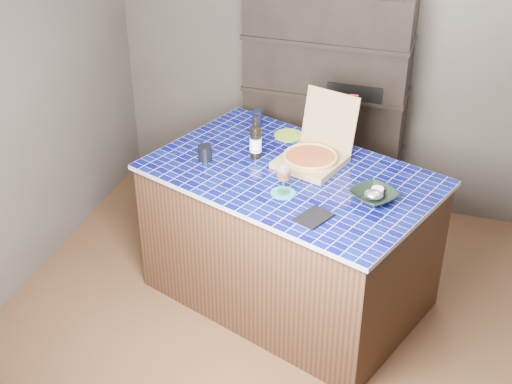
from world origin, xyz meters
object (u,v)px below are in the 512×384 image
(mead_bottle, at_px, (256,141))
(dvd_case, at_px, (314,217))
(kitchen_island, at_px, (289,236))
(bowl, at_px, (374,196))
(pizza_box, at_px, (312,155))
(wine_glass, at_px, (284,173))

(mead_bottle, relative_size, dvd_case, 1.48)
(kitchen_island, bearing_deg, bowl, 3.17)
(pizza_box, distance_m, dvd_case, 0.64)
(bowl, bearing_deg, dvd_case, -134.05)
(kitchen_island, height_order, wine_glass, wine_glass)
(pizza_box, xyz_separation_m, wine_glass, (-0.07, -0.41, 0.08))
(kitchen_island, height_order, mead_bottle, mead_bottle)
(pizza_box, distance_m, bowl, 0.55)
(wine_glass, bearing_deg, bowl, 9.36)
(wine_glass, distance_m, bowl, 0.54)
(wine_glass, bearing_deg, mead_bottle, 127.83)
(mead_bottle, distance_m, dvd_case, 0.80)
(kitchen_island, relative_size, wine_glass, 10.27)
(pizza_box, xyz_separation_m, mead_bottle, (-0.37, -0.04, 0.06))
(mead_bottle, bearing_deg, kitchen_island, -24.54)
(dvd_case, bearing_deg, wine_glass, 163.65)
(mead_bottle, xyz_separation_m, bowl, (0.81, -0.29, -0.09))
(pizza_box, relative_size, dvd_case, 2.71)
(pizza_box, bearing_deg, bowl, -19.02)
(kitchen_island, height_order, dvd_case, dvd_case)
(kitchen_island, distance_m, pizza_box, 0.57)
(kitchen_island, xyz_separation_m, bowl, (0.54, -0.17, 0.51))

